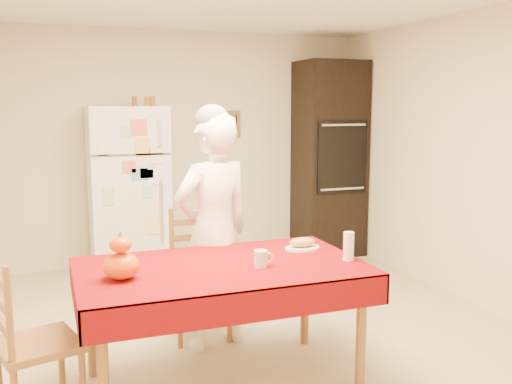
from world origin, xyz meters
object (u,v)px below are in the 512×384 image
seated_woman (213,232)px  bread_plate (302,248)px  chair_left (25,337)px  wine_glass (349,246)px  chair_far (198,268)px  coffee_mug (261,259)px  oven_cabinet (329,159)px  pumpkin_lower (121,266)px  dining_table (221,276)px  refrigerator (128,192)px

seated_woman → bread_plate: seated_woman is taller
chair_left → wine_glass: (1.88, -0.07, 0.34)m
seated_woman → bread_plate: bearing=123.6°
chair_far → wine_glass: (0.70, -1.00, 0.34)m
coffee_mug → bread_plate: bearing=35.5°
wine_glass → bread_plate: wine_glass is taller
wine_glass → seated_woman: bearing=131.0°
oven_cabinet → pumpkin_lower: oven_cabinet is taller
chair_left → wine_glass: 1.91m
chair_left → bread_plate: (1.72, 0.27, 0.26)m
dining_table → pumpkin_lower: bearing=-172.6°
pumpkin_lower → coffee_mug: bearing=-2.8°
oven_cabinet → chair_far: oven_cabinet is taller
oven_cabinet → chair_far: (-2.01, -1.79, -0.59)m
dining_table → wine_glass: (0.77, -0.16, 0.16)m
refrigerator → oven_cabinet: size_ratio=0.77×
dining_table → refrigerator: bearing=94.4°
oven_cabinet → refrigerator: bearing=-178.8°
wine_glass → chair_far: bearing=125.0°
chair_left → pumpkin_lower: 0.61m
oven_cabinet → dining_table: 3.38m
seated_woman → chair_far: bearing=-95.2°
seated_woman → coffee_mug: seated_woman is taller
chair_far → wine_glass: bearing=-51.1°
dining_table → bread_plate: bearing=15.7°
dining_table → coffee_mug: coffee_mug is taller
oven_cabinet → coffee_mug: size_ratio=22.00×
dining_table → bread_plate: size_ratio=7.08×
dining_table → pumpkin_lower: 0.62m
chair_left → pumpkin_lower: bearing=-103.8°
seated_woman → pumpkin_lower: size_ratio=8.33×
wine_glass → bread_plate: 0.38m
oven_cabinet → chair_left: size_ratio=2.32×
oven_cabinet → wine_glass: size_ratio=12.50×
coffee_mug → bread_plate: (0.41, 0.29, -0.04)m
bread_plate → wine_glass: bearing=-64.6°
pumpkin_lower → wine_glass: 1.37m
oven_cabinet → bread_plate: oven_cabinet is taller
chair_left → oven_cabinet: bearing=-65.3°
refrigerator → wine_glass: (0.97, -2.75, -0.00)m
refrigerator → wine_glass: refrigerator is taller
wine_glass → chair_left: bearing=178.0°
dining_table → wine_glass: bearing=-11.8°
chair_far → chair_left: size_ratio=1.00×
chair_left → seated_woman: size_ratio=0.57×
coffee_mug → chair_left: bearing=179.1°
refrigerator → dining_table: bearing=-85.6°
pumpkin_lower → seated_woman: bearing=42.9°
bread_plate → dining_table: bearing=-164.3°
refrigerator → oven_cabinet: 2.29m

